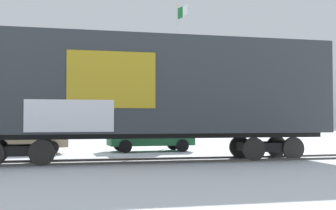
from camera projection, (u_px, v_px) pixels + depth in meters
The scene contains 7 objects.
ground_plane at pixel (183, 161), 17.21m from camera, with size 260.00×260.00×0.00m, color silver.
track at pixel (151, 160), 16.92m from camera, with size 60.00×2.60×0.08m.
freight_car at pixel (150, 88), 17.01m from camera, with size 14.00×3.08×4.96m.
flagpole at pixel (179, 58), 27.92m from camera, with size 0.46×1.32×9.07m.
hillside at pixel (90, 100), 88.21m from camera, with size 138.60×30.70×16.18m.
parked_car_tan at pixel (12, 136), 20.40m from camera, with size 4.98×2.43×1.69m.
parked_car_green at pixel (150, 134), 22.32m from camera, with size 4.34×2.02×1.78m.
Camera 1 is at (-4.44, -16.70, 1.60)m, focal length 46.77 mm.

